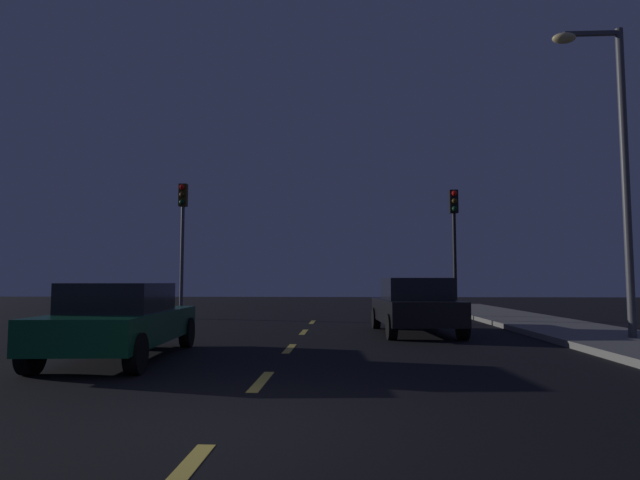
# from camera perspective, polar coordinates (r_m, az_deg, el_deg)

# --- Properties ---
(ground_plane) EXTENTS (80.00, 80.00, 0.00)m
(ground_plane) POSITION_cam_1_polar(r_m,az_deg,el_deg) (12.27, -2.95, -11.13)
(ground_plane) COLOR black
(sidewalk_curb_right) EXTENTS (3.00, 40.00, 0.15)m
(sidewalk_curb_right) POSITION_cam_1_polar(r_m,az_deg,el_deg) (13.72, 30.51, -9.50)
(sidewalk_curb_right) COLOR gray
(sidewalk_curb_right) RESTS_ON ground_plane
(lane_stripe_nearest) EXTENTS (0.16, 1.60, 0.01)m
(lane_stripe_nearest) POSITION_cam_1_polar(r_m,az_deg,el_deg) (4.35, -14.87, -23.27)
(lane_stripe_nearest) COLOR #EACC4C
(lane_stripe_nearest) RESTS_ON ground_plane
(lane_stripe_second) EXTENTS (0.16, 1.60, 0.01)m
(lane_stripe_second) POSITION_cam_1_polar(r_m,az_deg,el_deg) (7.95, -6.25, -14.70)
(lane_stripe_second) COLOR #EACC4C
(lane_stripe_second) RESTS_ON ground_plane
(lane_stripe_third) EXTENTS (0.16, 1.60, 0.01)m
(lane_stripe_third) POSITION_cam_1_polar(r_m,az_deg,el_deg) (11.68, -3.25, -11.44)
(lane_stripe_third) COLOR #EACC4C
(lane_stripe_third) RESTS_ON ground_plane
(lane_stripe_fourth) EXTENTS (0.16, 1.60, 0.01)m
(lane_stripe_fourth) POSITION_cam_1_polar(r_m,az_deg,el_deg) (15.44, -1.74, -9.75)
(lane_stripe_fourth) COLOR #EACC4C
(lane_stripe_fourth) RESTS_ON ground_plane
(lane_stripe_fifth) EXTENTS (0.16, 1.60, 0.01)m
(lane_stripe_fifth) POSITION_cam_1_polar(r_m,az_deg,el_deg) (19.22, -0.83, -8.73)
(lane_stripe_fifth) COLOR #EACC4C
(lane_stripe_fifth) RESTS_ON ground_plane
(traffic_signal_left) EXTENTS (0.32, 0.38, 5.32)m
(traffic_signal_left) POSITION_cam_1_polar(r_m,az_deg,el_deg) (21.86, -14.42, 1.63)
(traffic_signal_left) COLOR #4C4C51
(traffic_signal_left) RESTS_ON ground_plane
(traffic_signal_right) EXTENTS (0.32, 0.38, 4.98)m
(traffic_signal_right) POSITION_cam_1_polar(r_m,az_deg,el_deg) (21.26, 14.09, 1.21)
(traffic_signal_right) COLOR black
(traffic_signal_right) RESTS_ON ground_plane
(car_stopped_ahead) EXTENTS (2.22, 4.45, 1.53)m
(car_stopped_ahead) POSITION_cam_1_polar(r_m,az_deg,el_deg) (15.10, 10.05, -6.89)
(car_stopped_ahead) COLOR black
(car_stopped_ahead) RESTS_ON ground_plane
(car_adjacent_lane) EXTENTS (2.11, 4.71, 1.40)m
(car_adjacent_lane) POSITION_cam_1_polar(r_m,az_deg,el_deg) (10.68, -20.29, -7.96)
(car_adjacent_lane) COLOR #0F4C2D
(car_adjacent_lane) RESTS_ON ground_plane
(street_lamp_right) EXTENTS (1.67, 0.36, 7.50)m
(street_lamp_right) POSITION_cam_1_polar(r_m,az_deg,el_deg) (14.61, 28.81, 8.13)
(street_lamp_right) COLOR #4C4C51
(street_lamp_right) RESTS_ON ground_plane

